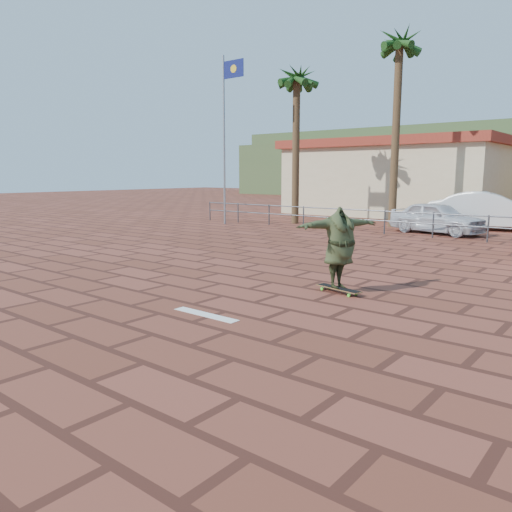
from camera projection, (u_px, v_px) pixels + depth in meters
The scene contains 12 objects.
ground at pixel (223, 296), 10.17m from camera, with size 120.00×120.00×0.00m, color brown.
paint_stripe at pixel (206, 315), 8.81m from camera, with size 1.40×0.22×0.01m, color white.
guardrail at pixel (433, 221), 19.27m from camera, with size 24.06×0.06×1.00m.
flagpole at pixel (226, 128), 23.98m from camera, with size 1.30×0.10×8.00m.
palm_far_left at pixel (297, 82), 24.07m from camera, with size 2.40×2.40×8.25m.
palm_left at pixel (399, 49), 22.25m from camera, with size 2.40×2.40×9.45m.
building_west at pixel (395, 177), 30.40m from camera, with size 12.60×7.60×4.50m.
hill_back at pixel (387, 162), 66.14m from camera, with size 35.00×14.00×8.00m, color #384C28.
longboard at pixel (339, 289), 10.43m from camera, with size 1.11×0.47×0.11m.
skateboarder at pixel (340, 248), 10.29m from camera, with size 2.09×0.57×1.70m, color #353F21.
car_silver at pixel (437, 218), 20.73m from camera, with size 1.57×3.89×1.33m, color silver.
car_white at pixel (489, 211), 22.16m from camera, with size 1.78×5.10×1.68m, color white.
Camera 1 is at (6.75, -7.27, 2.46)m, focal length 35.00 mm.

